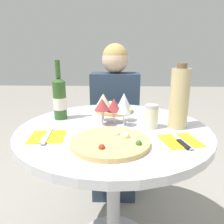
# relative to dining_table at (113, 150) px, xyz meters

# --- Properties ---
(dining_table) EXTENTS (0.95, 0.95, 0.75)m
(dining_table) POSITION_rel_dining_table_xyz_m (0.00, 0.00, 0.00)
(dining_table) COLOR #B2B2B7
(dining_table) RESTS_ON ground_plane
(chair_behind_diner) EXTENTS (0.36, 0.36, 0.93)m
(chair_behind_diner) POSITION_rel_dining_table_xyz_m (-0.01, 0.78, -0.18)
(chair_behind_diner) COLOR #ADADB2
(chair_behind_diner) RESTS_ON ground_plane
(seated_diner) EXTENTS (0.39, 0.44, 1.18)m
(seated_diner) POSITION_rel_dining_table_xyz_m (-0.01, 0.64, -0.08)
(seated_diner) COLOR #28384C
(seated_diner) RESTS_ON ground_plane
(pizza_large) EXTENTS (0.33, 0.33, 0.04)m
(pizza_large) POSITION_rel_dining_table_xyz_m (-0.01, -0.21, 0.14)
(pizza_large) COLOR #DBB26B
(pizza_large) RESTS_ON dining_table
(pizza_small_far) EXTENTS (0.23, 0.23, 0.05)m
(pizza_small_far) POSITION_rel_dining_table_xyz_m (-0.00, 0.29, 0.14)
(pizza_small_far) COLOR tan
(pizza_small_far) RESTS_ON dining_table
(wine_bottle) EXTENTS (0.07, 0.07, 0.32)m
(wine_bottle) POSITION_rel_dining_table_xyz_m (-0.30, 0.13, 0.25)
(wine_bottle) COLOR #2D5623
(wine_bottle) RESTS_ON dining_table
(tall_carafe) EXTENTS (0.09, 0.09, 0.32)m
(tall_carafe) POSITION_rel_dining_table_xyz_m (0.32, 0.01, 0.28)
(tall_carafe) COLOR tan
(tall_carafe) RESTS_ON dining_table
(sugar_shaker) EXTENTS (0.07, 0.07, 0.12)m
(sugar_shaker) POSITION_rel_dining_table_xyz_m (0.19, -0.01, 0.19)
(sugar_shaker) COLOR silver
(sugar_shaker) RESTS_ON dining_table
(wine_glass_back_left) EXTENTS (0.08, 0.08, 0.15)m
(wine_glass_back_left) POSITION_rel_dining_table_xyz_m (-0.06, 0.09, 0.25)
(wine_glass_back_left) COLOR silver
(wine_glass_back_left) RESTS_ON dining_table
(wine_glass_back_right) EXTENTS (0.07, 0.07, 0.16)m
(wine_glass_back_right) POSITION_rel_dining_table_xyz_m (0.05, 0.09, 0.25)
(wine_glass_back_right) COLOR silver
(wine_glass_back_right) RESTS_ON dining_table
(wine_glass_center) EXTENTS (0.07, 0.07, 0.14)m
(wine_glass_center) POSITION_rel_dining_table_xyz_m (-0.00, 0.06, 0.23)
(wine_glass_center) COLOR silver
(wine_glass_center) RESTS_ON dining_table
(wine_glass_front_right) EXTENTS (0.07, 0.07, 0.15)m
(wine_glass_front_right) POSITION_rel_dining_table_xyz_m (0.05, 0.02, 0.23)
(wine_glass_front_right) COLOR silver
(wine_glass_front_right) RESTS_ON dining_table
(wine_glass_front_left) EXTENTS (0.08, 0.08, 0.14)m
(wine_glass_front_left) POSITION_rel_dining_table_xyz_m (-0.06, 0.02, 0.24)
(wine_glass_front_left) COLOR silver
(wine_glass_front_left) RESTS_ON dining_table
(place_setting_left) EXTENTS (0.17, 0.19, 0.01)m
(place_setting_left) POSITION_rel_dining_table_xyz_m (-0.29, -0.15, 0.13)
(place_setting_left) COLOR yellow
(place_setting_left) RESTS_ON dining_table
(place_setting_right) EXTENTS (0.18, 0.19, 0.01)m
(place_setting_right) POSITION_rel_dining_table_xyz_m (0.29, -0.17, 0.13)
(place_setting_right) COLOR yellow
(place_setting_right) RESTS_ON dining_table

